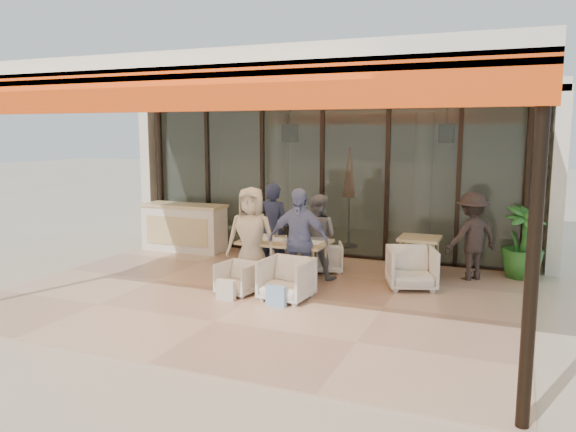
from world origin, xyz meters
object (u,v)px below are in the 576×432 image
object	(u,v)px
side_table	(419,243)
potted_palm	(523,242)
host_counter	(184,227)
side_chair	(411,266)
dining_table	(285,244)
diner_cream	(251,237)
chair_near_right	(286,277)
chair_far_left	(284,251)
diner_grey	(317,237)
chair_near_left	(238,277)
diner_navy	(273,229)
diner_periwinkle	(298,241)
standing_woman	(472,237)
chair_far_right	(326,256)

from	to	relation	value
side_table	potted_palm	bearing A→B (deg)	21.57
host_counter	side_chair	xyz separation A→B (m)	(5.09, -1.10, -0.14)
dining_table	side_table	bearing A→B (deg)	29.12
diner_cream	chair_near_right	bearing A→B (deg)	-39.43
chair_far_left	diner_grey	size ratio (longest dim) A/B	0.44
chair_near_left	diner_grey	size ratio (longest dim) A/B	0.39
chair_near_right	potted_palm	distance (m)	4.37
host_counter	chair_near_right	xyz separation A→B (m)	(3.42, -2.47, -0.16)
diner_navy	diner_periwinkle	size ratio (longest dim) A/B	0.99
diner_grey	standing_woman	world-z (taller)	standing_woman
side_table	side_chair	world-z (taller)	side_chair
host_counter	side_table	xyz separation A→B (m)	(5.09, -0.35, 0.11)
potted_palm	diner_cream	bearing A→B (deg)	-151.37
chair_near_right	chair_far_left	bearing A→B (deg)	118.71
diner_navy	diner_grey	size ratio (longest dim) A/B	1.11
side_table	potted_palm	distance (m)	1.81
diner_periwinkle	chair_near_right	bearing A→B (deg)	-93.49
diner_grey	chair_far_left	bearing A→B (deg)	-32.18
chair_near_right	side_chair	xyz separation A→B (m)	(1.67, 1.37, 0.02)
dining_table	side_table	world-z (taller)	dining_table
diner_cream	side_chair	xyz separation A→B (m)	(2.51, 0.87, -0.45)
side_table	chair_near_right	bearing A→B (deg)	-128.17
chair_far_right	side_table	xyz separation A→B (m)	(1.67, 0.22, 0.33)
chair_far_left	side_chair	distance (m)	2.56
diner_navy	chair_far_right	bearing A→B (deg)	-153.10
chair_near_left	diner_cream	xyz separation A→B (m)	(0.00, 0.50, 0.55)
chair_far_left	side_table	size ratio (longest dim) A/B	0.89
host_counter	chair_far_right	xyz separation A→B (m)	(3.42, -0.57, -0.22)
chair_near_left	side_table	bearing A→B (deg)	49.08
host_counter	side_chair	bearing A→B (deg)	-12.15
potted_palm	chair_far_left	bearing A→B (deg)	-168.03
diner_cream	side_table	xyz separation A→B (m)	(2.51, 1.62, -0.21)
chair_near_left	potted_palm	distance (m)	5.05
chair_far_left	diner_navy	size ratio (longest dim) A/B	0.39
host_counter	chair_far_right	bearing A→B (deg)	-9.44
standing_woman	diner_grey	bearing A→B (deg)	-21.64
chair_far_left	diner_navy	world-z (taller)	diner_navy
diner_periwinkle	chair_far_right	bearing A→B (deg)	86.51
chair_far_left	standing_woman	distance (m)	3.43
chair_near_left	diner_cream	distance (m)	0.74
host_counter	chair_near_right	distance (m)	4.22
diner_cream	side_table	bearing A→B (deg)	24.23
diner_navy	diner_periwinkle	bearing A→B (deg)	129.16
diner_cream	side_chair	distance (m)	2.69
diner_cream	chair_far_right	bearing A→B (deg)	50.37
host_counter	diner_grey	bearing A→B (deg)	-17.35
side_table	standing_woman	world-z (taller)	standing_woman
host_counter	side_table	bearing A→B (deg)	-3.88
chair_near_left	diner_periwinkle	xyz separation A→B (m)	(0.84, 0.50, 0.56)
side_table	standing_woman	size ratio (longest dim) A/B	0.48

